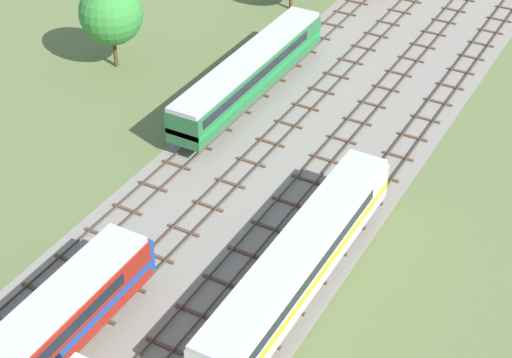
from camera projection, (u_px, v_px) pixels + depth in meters
ground_plane at (349, 96)px, 68.35m from camera, size 480.00×480.00×0.00m
ballast_bed at (349, 96)px, 68.35m from camera, size 17.74×176.00×0.01m
track_far_left at (281, 70)px, 71.68m from camera, size 2.40×126.00×0.29m
track_left at (329, 83)px, 69.88m from camera, size 2.40×126.00×0.29m
track_centre_left at (379, 96)px, 68.07m from camera, size 2.40×126.00×0.29m
track_centre at (432, 110)px, 66.27m from camera, size 2.40×126.00×0.29m
diesel_railcar_centre_mid at (300, 260)px, 47.89m from camera, size 2.96×20.50×3.80m
diesel_railcar_far_left_midfar at (250, 72)px, 66.27m from camera, size 2.96×20.50×3.80m
lineside_tree_0 at (111, 13)px, 69.60m from camera, size 5.47×5.47×7.77m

